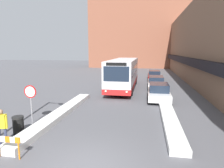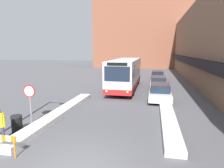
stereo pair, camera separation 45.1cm
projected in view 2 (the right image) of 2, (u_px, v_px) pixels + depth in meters
The scene contains 12 objects.
ground_plane at pixel (80, 168), 7.51m from camera, with size 160.00×160.00×0.00m, color #515156.
building_row_right at pixel (208, 44), 27.80m from camera, with size 5.50×60.00×10.60m.
building_backdrop_far at pixel (145, 33), 52.21m from camera, with size 26.00×8.00×18.00m.
snow_bank_left at pixel (60, 113), 13.64m from camera, with size 0.90×10.76×0.34m.
snow_bank_right at pixel (169, 120), 12.18m from camera, with size 0.90×8.35×0.32m.
city_bus at pixel (126, 73), 22.91m from camera, with size 2.64×11.34×3.40m.
parked_car_front at pixel (160, 92), 17.61m from camera, with size 1.90×4.26×1.49m.
parked_car_middle at pixel (158, 82), 23.42m from camera, with size 1.91×4.80×1.38m.
parked_car_back at pixel (157, 75), 29.77m from camera, with size 1.88×4.86×1.43m.
stop_sign at pixel (30, 96), 11.80m from camera, with size 0.76×0.08×2.39m.
trash_bin at pixel (17, 124), 10.71m from camera, with size 0.59×0.59×0.95m.
construction_barricade at pixel (4, 142), 8.22m from camera, with size 1.10×0.06×0.94m.
Camera 2 is at (2.58, -6.49, 4.36)m, focal length 32.00 mm.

